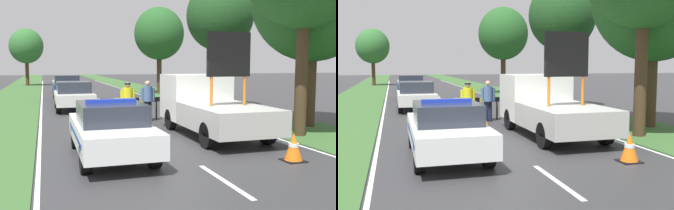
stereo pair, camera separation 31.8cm
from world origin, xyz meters
TOP-DOWN VIEW (x-y plane):
  - ground_plane at (0.00, 0.00)m, footprint 160.00×160.00m
  - lane_markings at (0.00, 16.15)m, footprint 7.49×63.91m
  - grass_verge_left at (-5.55, 20.00)m, footprint 3.51×120.00m
  - grass_verge_right at (5.55, 20.00)m, footprint 3.51×120.00m
  - police_car at (-1.90, -0.63)m, footprint 1.82×4.57m
  - work_truck at (1.90, 1.76)m, footprint 2.20×5.48m
  - road_barrier at (-0.19, 5.72)m, footprint 3.32×0.08m
  - police_officer at (-0.29, 4.92)m, footprint 0.60×0.38m
  - pedestrian_civilian at (0.62, 5.23)m, footprint 0.62×0.39m
  - traffic_cone_near_police at (-0.40, 1.18)m, footprint 0.46×0.46m
  - traffic_cone_centre_front at (0.05, 4.07)m, footprint 0.43×0.43m
  - traffic_cone_near_truck at (2.37, -2.45)m, footprint 0.52×0.52m
  - queued_car_van_white at (-2.05, 10.35)m, footprint 1.89×4.15m
  - queued_car_hatch_blue at (-2.03, 17.01)m, footprint 1.79×4.26m
  - queued_car_sedan_silver at (-1.91, 23.92)m, footprint 1.81×4.23m
  - roadside_tree_near_right at (5.60, 8.91)m, footprint 3.60×3.60m
  - roadside_tree_mid_right at (-5.26, 35.64)m, footprint 3.65×3.65m
  - roadside_tree_far_left at (5.42, 19.95)m, footprint 3.99×3.99m

SIDE VIEW (x-z plane):
  - ground_plane at x=0.00m, z-range 0.00..0.00m
  - lane_markings at x=0.00m, z-range 0.00..0.01m
  - grass_verge_left at x=-5.55m, z-range 0.00..0.03m
  - grass_verge_right at x=5.55m, z-range 0.00..0.03m
  - traffic_cone_centre_front at x=0.05m, z-range 0.00..0.59m
  - traffic_cone_near_police at x=-0.40m, z-range 0.00..0.64m
  - traffic_cone_near_truck at x=2.37m, z-range 0.00..0.71m
  - police_car at x=-1.90m, z-range -0.02..1.51m
  - queued_car_sedan_silver at x=-1.91m, z-range 0.03..1.50m
  - queued_car_van_white at x=-2.05m, z-range 0.03..1.53m
  - road_barrier at x=-0.19m, z-range 0.33..1.31m
  - queued_car_hatch_blue at x=-2.03m, z-range 0.01..1.67m
  - police_officer at x=-0.29m, z-range 0.16..1.84m
  - pedestrian_civilian at x=0.62m, z-range 0.15..1.87m
  - work_truck at x=1.90m, z-range -0.68..2.70m
  - roadside_tree_mid_right at x=-5.26m, z-range 1.21..7.52m
  - roadside_tree_far_left at x=5.42m, z-range 1.35..8.29m
  - roadside_tree_near_right at x=5.60m, z-range 1.52..8.40m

